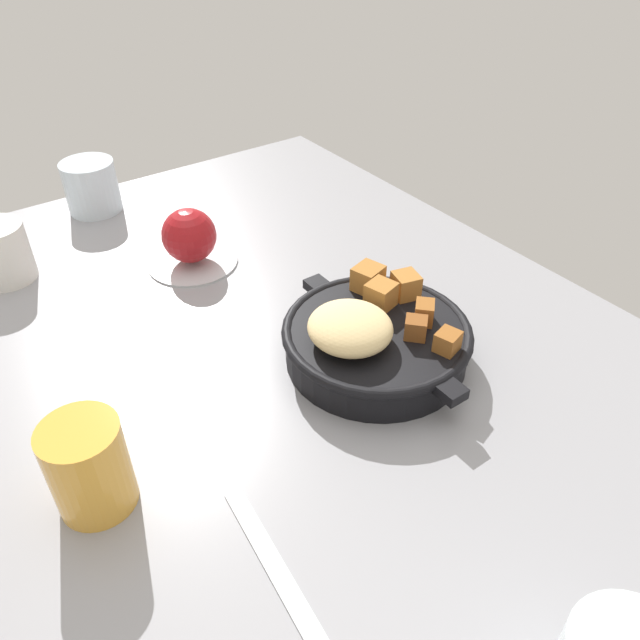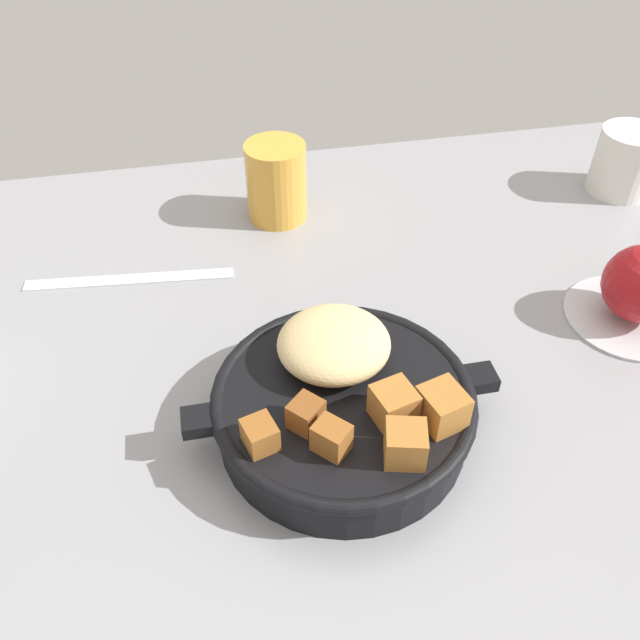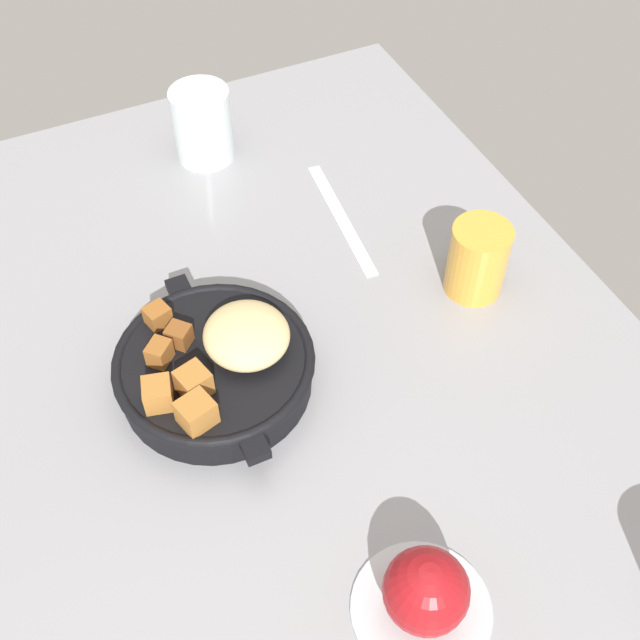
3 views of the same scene
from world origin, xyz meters
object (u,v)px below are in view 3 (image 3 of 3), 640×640
butter_knife (341,218)px  water_glass_tall (202,124)px  cast_iron_skillet (217,365)px  red_apple (430,589)px  juice_glass_amber (477,259)px

butter_knife → water_glass_tall: (-19.24, -11.09, 4.80)cm
cast_iron_skillet → red_apple: (30.06, 7.74, 1.20)cm
juice_glass_amber → water_glass_tall: size_ratio=0.89×
cast_iron_skillet → butter_knife: size_ratio=1.18×
red_apple → butter_knife: 49.92cm
red_apple → juice_glass_amber: juice_glass_amber is taller
water_glass_tall → red_apple: bearing=-3.4°
red_apple → juice_glass_amber: bearing=142.1°
butter_knife → water_glass_tall: water_glass_tall is taller
butter_knife → juice_glass_amber: 19.46cm
butter_knife → water_glass_tall: bearing=-144.6°
cast_iron_skillet → juice_glass_amber: juice_glass_amber is taller
water_glass_tall → butter_knife: bearing=29.9°
red_apple → water_glass_tall: bearing=176.6°
red_apple → cast_iron_skillet: bearing=-165.6°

